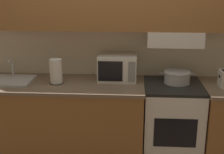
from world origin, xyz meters
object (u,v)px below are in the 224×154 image
(cooking_pot, at_px, (177,77))
(paper_towel_roll, at_px, (56,72))
(sink_basin, at_px, (8,80))
(stove_range, at_px, (171,124))
(microwave, at_px, (117,67))

(cooking_pot, height_order, paper_towel_roll, paper_towel_roll)
(sink_basin, xyz_separation_m, paper_towel_roll, (0.54, -0.02, 0.11))
(stove_range, bearing_deg, cooking_pot, 55.27)
(microwave, xyz_separation_m, sink_basin, (-1.17, -0.15, -0.12))
(stove_range, height_order, paper_towel_roll, paper_towel_roll)
(sink_basin, bearing_deg, cooking_pot, 2.34)
(stove_range, bearing_deg, microwave, 167.00)
(microwave, xyz_separation_m, paper_towel_roll, (-0.64, -0.18, -0.01))
(stove_range, height_order, cooking_pot, cooking_pot)
(cooking_pot, bearing_deg, stove_range, -124.73)
(paper_towel_roll, bearing_deg, sink_basin, 177.40)
(microwave, relative_size, paper_towel_roll, 1.58)
(microwave, bearing_deg, sink_basin, -172.50)
(stove_range, relative_size, microwave, 2.18)
(paper_towel_roll, bearing_deg, microwave, 15.67)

